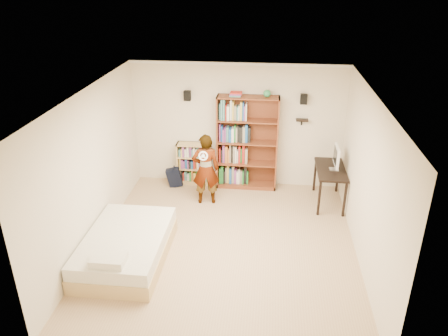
# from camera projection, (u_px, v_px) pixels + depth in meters

# --- Properties ---
(ground) EXTENTS (4.50, 5.00, 0.01)m
(ground) POSITION_uv_depth(u_px,v_px,m) (225.00, 245.00, 7.66)
(ground) COLOR tan
(ground) RESTS_ON ground
(room_shell) EXTENTS (4.52, 5.02, 2.71)m
(room_shell) POSITION_uv_depth(u_px,v_px,m) (225.00, 153.00, 6.92)
(room_shell) COLOR beige
(room_shell) RESTS_ON ground
(crown_molding) EXTENTS (4.50, 5.00, 0.06)m
(crown_molding) POSITION_uv_depth(u_px,v_px,m) (225.00, 97.00, 6.54)
(crown_molding) COLOR white
(crown_molding) RESTS_ON room_shell
(speaker_left) EXTENTS (0.14, 0.12, 0.20)m
(speaker_left) POSITION_uv_depth(u_px,v_px,m) (187.00, 96.00, 9.09)
(speaker_left) COLOR black
(speaker_left) RESTS_ON room_shell
(speaker_right) EXTENTS (0.14, 0.12, 0.20)m
(speaker_right) POSITION_uv_depth(u_px,v_px,m) (304.00, 99.00, 8.86)
(speaker_right) COLOR black
(speaker_right) RESTS_ON room_shell
(wall_shelf) EXTENTS (0.25, 0.16, 0.02)m
(wall_shelf) POSITION_uv_depth(u_px,v_px,m) (302.00, 120.00, 9.05)
(wall_shelf) COLOR black
(wall_shelf) RESTS_ON room_shell
(tall_bookshelf) EXTENTS (1.29, 0.38, 2.04)m
(tall_bookshelf) POSITION_uv_depth(u_px,v_px,m) (247.00, 143.00, 9.30)
(tall_bookshelf) COLOR brown
(tall_bookshelf) RESTS_ON ground
(low_bookshelf) EXTENTS (0.75, 0.28, 0.94)m
(low_bookshelf) POSITION_uv_depth(u_px,v_px,m) (194.00, 164.00, 9.68)
(low_bookshelf) COLOR #D4B972
(low_bookshelf) RESTS_ON ground
(computer_desk) EXTENTS (0.57, 1.13, 0.77)m
(computer_desk) POSITION_uv_depth(u_px,v_px,m) (329.00, 186.00, 8.89)
(computer_desk) COLOR black
(computer_desk) RESTS_ON ground
(imac) EXTENTS (0.15, 0.50, 0.49)m
(imac) POSITION_uv_depth(u_px,v_px,m) (335.00, 158.00, 8.58)
(imac) COLOR white
(imac) RESTS_ON computer_desk
(daybed) EXTENTS (1.29, 1.99, 0.59)m
(daybed) POSITION_uv_depth(u_px,v_px,m) (126.00, 244.00, 7.18)
(daybed) COLOR white
(daybed) RESTS_ON ground
(person) EXTENTS (0.59, 0.44, 1.49)m
(person) POSITION_uv_depth(u_px,v_px,m) (206.00, 169.00, 8.76)
(person) COLOR black
(person) RESTS_ON ground
(wii_wheel) EXTENTS (0.19, 0.07, 0.19)m
(wii_wheel) POSITION_uv_depth(u_px,v_px,m) (203.00, 156.00, 8.33)
(wii_wheel) COLOR white
(wii_wheel) RESTS_ON person
(navy_bag) EXTENTS (0.35, 0.25, 0.44)m
(navy_bag) POSITION_uv_depth(u_px,v_px,m) (174.00, 177.00, 9.64)
(navy_bag) COLOR black
(navy_bag) RESTS_ON ground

